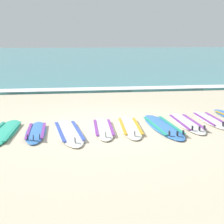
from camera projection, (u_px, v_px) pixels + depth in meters
ground_plane at (106, 128)px, 8.26m from camera, size 80.00×80.00×0.00m
sea at (77, 55)px, 42.40m from camera, size 80.00×60.00×0.10m
wave_foam_strip at (91, 90)px, 13.84m from camera, size 80.00×0.86×0.11m
surfboard_1 at (4, 132)px, 7.72m from camera, size 0.74×2.43×0.18m
surfboard_2 at (36, 132)px, 7.75m from camera, size 0.54×1.95×0.18m
surfboard_3 at (69, 132)px, 7.75m from camera, size 0.95×2.49×0.18m
surfboard_4 at (103, 128)px, 8.05m from camera, size 0.59×2.11×0.18m
surfboard_5 at (130, 127)px, 8.17m from camera, size 0.67×2.22×0.18m
surfboard_6 at (163, 126)px, 8.25m from camera, size 0.79×2.53×0.18m
surfboard_7 at (186, 123)px, 8.58m from camera, size 0.58×2.25×0.18m
surfboard_8 at (210, 120)px, 8.90m from camera, size 0.52×2.04×0.18m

